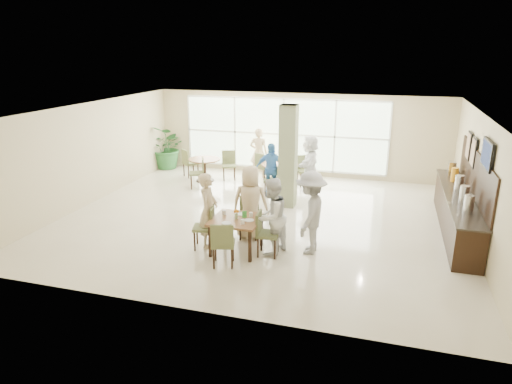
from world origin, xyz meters
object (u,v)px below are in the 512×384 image
(round_table_right, at_px, (280,169))
(teen_left, at_px, (208,210))
(round_table_left, at_px, (205,164))
(buffet_counter, at_px, (458,209))
(adult_standing, at_px, (259,153))
(teen_right, at_px, (271,217))
(adult_b, at_px, (310,163))
(teen_far, at_px, (251,202))
(potted_plant, at_px, (168,147))
(teen_standing, at_px, (310,213))
(adult_a, at_px, (271,169))
(main_table, at_px, (236,222))

(round_table_right, relative_size, teen_left, 0.70)
(round_table_left, relative_size, teen_left, 0.63)
(buffet_counter, relative_size, adult_standing, 2.78)
(teen_right, xyz_separation_m, adult_b, (-0.03, 4.78, 0.02))
(teen_far, bearing_deg, adult_standing, -82.91)
(potted_plant, xyz_separation_m, adult_b, (5.40, -1.17, 0.06))
(teen_standing, height_order, adult_a, teen_standing)
(round_table_left, xyz_separation_m, teen_right, (3.53, -4.81, 0.27))
(teen_left, height_order, teen_right, teen_left)
(round_table_left, bearing_deg, teen_right, -53.70)
(adult_b, relative_size, adult_standing, 1.01)
(round_table_right, height_order, potted_plant, potted_plant)
(teen_left, bearing_deg, round_table_right, -11.54)
(round_table_left, distance_m, round_table_right, 2.54)
(buffet_counter, relative_size, teen_standing, 2.62)
(round_table_right, relative_size, adult_a, 0.73)
(teen_left, xyz_separation_m, adult_a, (0.37, 3.93, -0.04))
(teen_right, bearing_deg, teen_standing, 129.06)
(teen_left, height_order, teen_standing, teen_standing)
(buffet_counter, relative_size, adult_a, 2.96)
(teen_far, distance_m, adult_standing, 5.23)
(teen_standing, bearing_deg, teen_far, -102.90)
(main_table, height_order, round_table_right, same)
(round_table_left, relative_size, round_table_right, 0.90)
(teen_left, xyz_separation_m, teen_far, (0.75, 0.71, 0.02))
(teen_right, relative_size, adult_standing, 0.98)
(round_table_left, xyz_separation_m, teen_far, (2.86, -4.12, 0.30))
(adult_standing, bearing_deg, potted_plant, -8.06)
(buffet_counter, xyz_separation_m, adult_b, (-3.97, 2.33, 0.30))
(teen_left, relative_size, teen_far, 0.97)
(adult_a, relative_size, adult_b, 0.93)
(potted_plant, bearing_deg, adult_a, -24.82)
(round_table_left, distance_m, teen_far, 5.02)
(buffet_counter, bearing_deg, teen_left, -155.34)
(teen_left, relative_size, teen_standing, 0.93)
(adult_a, bearing_deg, teen_left, -94.96)
(main_table, xyz_separation_m, potted_plant, (-4.69, 6.07, 0.13))
(teen_left, distance_m, teen_right, 1.42)
(round_table_right, bearing_deg, adult_a, -93.24)
(teen_left, bearing_deg, main_table, -105.22)
(teen_left, bearing_deg, potted_plant, 27.42)
(teen_far, distance_m, teen_right, 0.97)
(adult_a, bearing_deg, adult_standing, 116.55)
(teen_right, distance_m, teen_standing, 0.83)
(teen_left, bearing_deg, round_table_left, 17.12)
(teen_left, xyz_separation_m, teen_standing, (2.19, 0.30, 0.06))
(teen_standing, height_order, adult_standing, teen_standing)
(adult_a, bearing_deg, teen_far, -82.92)
(round_table_right, distance_m, potted_plant, 4.58)
(teen_standing, bearing_deg, adult_a, -150.71)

